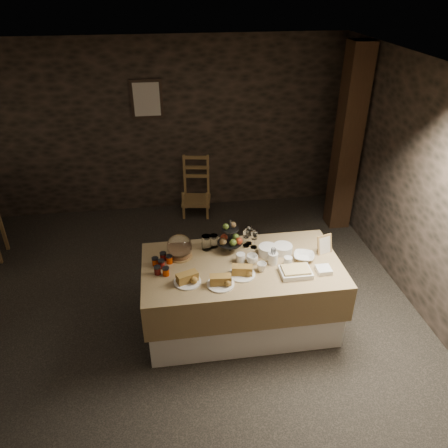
{
  "coord_description": "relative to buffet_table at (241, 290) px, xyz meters",
  "views": [
    {
      "loc": [
        0.04,
        -3.86,
        3.36
      ],
      "look_at": [
        0.63,
        0.2,
        0.94
      ],
      "focal_mm": 35.0,
      "sensor_mm": 36.0,
      "label": 1
    }
  ],
  "objects": [
    {
      "name": "ground_plane",
      "position": [
        -0.73,
        0.36,
        -0.45
      ],
      "size": [
        5.5,
        5.0,
        0.01
      ],
      "primitive_type": "cube",
      "color": "black",
      "rests_on": "ground"
    },
    {
      "name": "mug_d",
      "position": [
        0.45,
        -0.08,
        0.38
      ],
      "size": [
        0.08,
        0.08,
        0.09
      ],
      "primitive_type": "cylinder",
      "color": "silver",
      "rests_on": "buffet_table"
    },
    {
      "name": "tart_dish",
      "position": [
        0.48,
        -0.24,
        0.37
      ],
      "size": [
        0.3,
        0.22,
        0.07
      ],
      "color": "silver",
      "rests_on": "buffet_table"
    },
    {
      "name": "buffet_table",
      "position": [
        0.0,
        0.0,
        0.0
      ],
      "size": [
        2.0,
        1.06,
        0.79
      ],
      "color": "silver",
      "rests_on": "ground_plane"
    },
    {
      "name": "plate_stack_a",
      "position": [
        0.29,
        0.13,
        0.39
      ],
      "size": [
        0.19,
        0.19,
        0.1
      ],
      "primitive_type": "cylinder",
      "color": "silver",
      "rests_on": "buffet_table"
    },
    {
      "name": "cake_dome",
      "position": [
        -0.61,
        0.23,
        0.44
      ],
      "size": [
        0.26,
        0.26,
        0.26
      ],
      "color": "olive",
      "rests_on": "buffet_table"
    },
    {
      "name": "room_shell",
      "position": [
        -0.73,
        0.36,
        1.11
      ],
      "size": [
        5.52,
        5.02,
        2.6
      ],
      "color": "black",
      "rests_on": "ground"
    },
    {
      "name": "chair",
      "position": [
        -0.25,
        2.6,
        -0.05
      ],
      "size": [
        0.49,
        0.47,
        0.71
      ],
      "rotation": [
        0.0,
        0.0,
        -0.17
      ],
      "color": "olive",
      "rests_on": "ground_plane"
    },
    {
      "name": "timber_column",
      "position": [
        1.82,
        1.93,
        0.85
      ],
      "size": [
        0.3,
        0.3,
        2.6
      ],
      "primitive_type": "cube",
      "color": "black",
      "rests_on": "ground_plane"
    },
    {
      "name": "menu_frame",
      "position": [
        0.88,
        0.09,
        0.43
      ],
      "size": [
        0.18,
        0.12,
        0.22
      ],
      "primitive_type": "cube",
      "rotation": [
        -0.24,
        0.0,
        0.29
      ],
      "color": "olive",
      "rests_on": "buffet_table"
    },
    {
      "name": "jam_jars",
      "position": [
        -0.79,
        0.06,
        0.37
      ],
      "size": [
        0.2,
        0.32,
        0.07
      ],
      "color": "#59100F",
      "rests_on": "buffet_table"
    },
    {
      "name": "bread_platter_center",
      "position": [
        -0.26,
        -0.3,
        0.38
      ],
      "size": [
        0.26,
        0.26,
        0.11
      ],
      "color": "silver",
      "rests_on": "buffet_table"
    },
    {
      "name": "fruit_stand",
      "position": [
        -0.08,
        0.26,
        0.48
      ],
      "size": [
        0.26,
        0.26,
        0.37
      ],
      "rotation": [
        0.0,
        0.0,
        0.38
      ],
      "color": "black",
      "rests_on": "buffet_table"
    },
    {
      "name": "cup_a",
      "position": [
        0.1,
        0.01,
        0.38
      ],
      "size": [
        0.13,
        0.13,
        0.09
      ],
      "primitive_type": "imported",
      "rotation": [
        0.0,
        0.0,
        -0.08
      ],
      "color": "silver",
      "rests_on": "buffet_table"
    },
    {
      "name": "storage_jar_a",
      "position": [
        -0.32,
        0.32,
        0.42
      ],
      "size": [
        0.1,
        0.1,
        0.16
      ],
      "primitive_type": "cylinder",
      "color": "white",
      "rests_on": "buffet_table"
    },
    {
      "name": "square_dish",
      "position": [
        0.77,
        -0.24,
        0.36
      ],
      "size": [
        0.14,
        0.14,
        0.04
      ],
      "primitive_type": "cube",
      "color": "silver",
      "rests_on": "buffet_table"
    },
    {
      "name": "plate_stack_b",
      "position": [
        0.46,
        0.15,
        0.38
      ],
      "size": [
        0.2,
        0.2,
        0.08
      ],
      "primitive_type": "cylinder",
      "color": "silver",
      "rests_on": "buffet_table"
    },
    {
      "name": "cup_b",
      "position": [
        0.17,
        -0.13,
        0.38
      ],
      "size": [
        0.1,
        0.1,
        0.09
      ],
      "primitive_type": "imported",
      "rotation": [
        0.0,
        0.0,
        -0.03
      ],
      "color": "silver",
      "rests_on": "buffet_table"
    },
    {
      "name": "mug_c",
      "position": [
        -0.01,
        0.04,
        0.38
      ],
      "size": [
        0.09,
        0.09,
        0.09
      ],
      "primitive_type": "cylinder",
      "color": "silver",
      "rests_on": "buffet_table"
    },
    {
      "name": "storage_jar_b",
      "position": [
        -0.24,
        0.36,
        0.41
      ],
      "size": [
        0.09,
        0.09,
        0.14
      ],
      "primitive_type": "cylinder",
      "color": "white",
      "rests_on": "buffet_table"
    },
    {
      "name": "cutlery_holder",
      "position": [
        0.31,
        -0.03,
        0.4
      ],
      "size": [
        0.1,
        0.1,
        0.12
      ],
      "primitive_type": "cylinder",
      "color": "silver",
      "rests_on": "buffet_table"
    },
    {
      "name": "bowl",
      "position": [
        0.64,
        0.01,
        0.36
      ],
      "size": [
        0.27,
        0.27,
        0.05
      ],
      "primitive_type": "imported",
      "rotation": [
        0.0,
        0.0,
        -0.34
      ],
      "color": "silver",
      "rests_on": "buffet_table"
    },
    {
      "name": "bread_platter_left",
      "position": [
        -0.56,
        -0.21,
        0.38
      ],
      "size": [
        0.26,
        0.26,
        0.11
      ],
      "color": "silver",
      "rests_on": "buffet_table"
    },
    {
      "name": "framed_picture",
      "position": [
        -0.88,
        2.82,
        1.3
      ],
      "size": [
        0.45,
        0.04,
        0.55
      ],
      "color": "#2F2218",
      "rests_on": "room_shell"
    },
    {
      "name": "bread_platter_right",
      "position": [
        -0.03,
        -0.18,
        0.38
      ],
      "size": [
        0.26,
        0.26,
        0.11
      ],
      "color": "silver",
      "rests_on": "buffet_table"
    }
  ]
}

